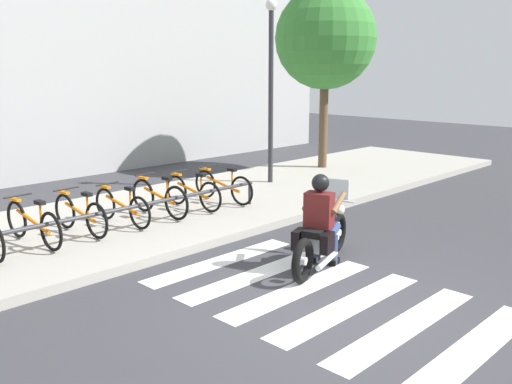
# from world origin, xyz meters

# --- Properties ---
(ground_plane) EXTENTS (48.00, 48.00, 0.00)m
(ground_plane) POSITION_xyz_m (0.00, 0.00, 0.00)
(ground_plane) COLOR #38383D
(sidewalk) EXTENTS (24.00, 4.40, 0.15)m
(sidewalk) POSITION_xyz_m (0.00, 5.19, 0.07)
(sidewalk) COLOR #A8A399
(sidewalk) RESTS_ON ground
(crosswalk_stripe_0) EXTENTS (2.80, 0.40, 0.01)m
(crosswalk_stripe_0) POSITION_xyz_m (0.17, -1.60, 0.00)
(crosswalk_stripe_0) COLOR white
(crosswalk_stripe_0) RESTS_ON ground
(crosswalk_stripe_1) EXTENTS (2.80, 0.40, 0.01)m
(crosswalk_stripe_1) POSITION_xyz_m (0.17, -0.80, 0.00)
(crosswalk_stripe_1) COLOR white
(crosswalk_stripe_1) RESTS_ON ground
(crosswalk_stripe_2) EXTENTS (2.80, 0.40, 0.01)m
(crosswalk_stripe_2) POSITION_xyz_m (0.17, 0.00, 0.00)
(crosswalk_stripe_2) COLOR white
(crosswalk_stripe_2) RESTS_ON ground
(crosswalk_stripe_3) EXTENTS (2.80, 0.40, 0.01)m
(crosswalk_stripe_3) POSITION_xyz_m (0.17, 0.80, 0.00)
(crosswalk_stripe_3) COLOR white
(crosswalk_stripe_3) RESTS_ON ground
(crosswalk_stripe_4) EXTENTS (2.80, 0.40, 0.01)m
(crosswalk_stripe_4) POSITION_xyz_m (0.17, 1.60, 0.00)
(crosswalk_stripe_4) COLOR white
(crosswalk_stripe_4) RESTS_ON ground
(crosswalk_stripe_5) EXTENTS (2.80, 0.40, 0.01)m
(crosswalk_stripe_5) POSITION_xyz_m (0.17, 2.40, 0.00)
(crosswalk_stripe_5) COLOR white
(crosswalk_stripe_5) RESTS_ON ground
(motorcycle) EXTENTS (2.11, 0.92, 1.23)m
(motorcycle) POSITION_xyz_m (1.12, 1.17, 0.46)
(motorcycle) COLOR black
(motorcycle) RESTS_ON ground
(rider) EXTENTS (0.73, 0.66, 1.44)m
(rider) POSITION_xyz_m (1.04, 1.14, 0.83)
(rider) COLOR #591919
(rider) RESTS_ON ground
(bicycle_2) EXTENTS (0.48, 1.73, 0.76)m
(bicycle_2) POSITION_xyz_m (-1.68, 4.85, 0.50)
(bicycle_2) COLOR black
(bicycle_2) RESTS_ON sidewalk
(bicycle_3) EXTENTS (0.48, 1.60, 0.76)m
(bicycle_3) POSITION_xyz_m (-0.85, 4.85, 0.50)
(bicycle_3) COLOR black
(bicycle_3) RESTS_ON sidewalk
(bicycle_4) EXTENTS (0.48, 1.64, 0.73)m
(bicycle_4) POSITION_xyz_m (-0.03, 4.85, 0.49)
(bicycle_4) COLOR black
(bicycle_4) RESTS_ON sidewalk
(bicycle_5) EXTENTS (0.48, 1.64, 0.80)m
(bicycle_5) POSITION_xyz_m (0.80, 4.85, 0.51)
(bicycle_5) COLOR black
(bicycle_5) RESTS_ON sidewalk
(bicycle_6) EXTENTS (0.48, 1.62, 0.75)m
(bicycle_6) POSITION_xyz_m (1.62, 4.85, 0.49)
(bicycle_6) COLOR black
(bicycle_6) RESTS_ON sidewalk
(bicycle_7) EXTENTS (0.48, 1.69, 0.75)m
(bicycle_7) POSITION_xyz_m (2.44, 4.85, 0.49)
(bicycle_7) COLOR black
(bicycle_7) RESTS_ON sidewalk
(bike_rack) EXTENTS (6.37, 0.07, 0.49)m
(bike_rack) POSITION_xyz_m (-0.44, 4.30, 0.58)
(bike_rack) COLOR #333338
(bike_rack) RESTS_ON sidewalk
(street_lamp) EXTENTS (0.28, 0.28, 4.53)m
(street_lamp) POSITION_xyz_m (4.71, 5.59, 2.73)
(street_lamp) COLOR #2D2D33
(street_lamp) RESTS_ON ground
(tree_near_rack) EXTENTS (2.79, 2.79, 5.14)m
(tree_near_rack) POSITION_xyz_m (7.34, 5.99, 3.72)
(tree_near_rack) COLOR brown
(tree_near_rack) RESTS_ON ground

